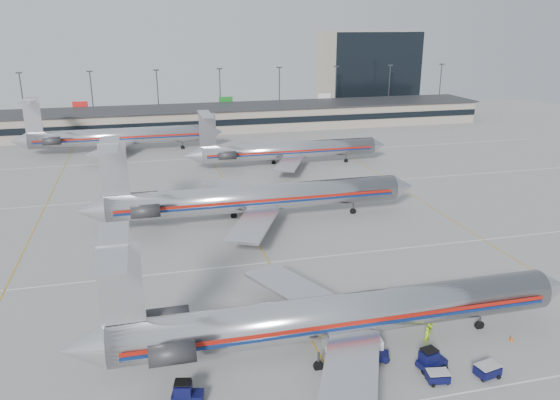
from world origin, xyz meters
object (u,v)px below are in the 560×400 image
object	(u,v)px
tug_center	(373,352)
uld_container	(374,348)
belt_loader	(346,342)
jet_second_row	(251,198)
jet_foreground	(333,315)

from	to	relation	value
tug_center	uld_container	bearing A→B (deg)	82.34
uld_container	tug_center	bearing A→B (deg)	-113.06
tug_center	belt_loader	xyz separation A→B (m)	(-1.56, 2.46, -0.26)
jet_second_row	belt_loader	distance (m)	34.31
uld_container	belt_loader	bearing A→B (deg)	147.58
tug_center	uld_container	distance (m)	0.87
uld_container	belt_loader	world-z (taller)	belt_loader
belt_loader	uld_container	bearing A→B (deg)	-35.14
tug_center	uld_container	size ratio (longest dim) A/B	1.55
jet_foreground	belt_loader	distance (m)	3.23
jet_foreground	uld_container	distance (m)	4.66
belt_loader	jet_foreground	bearing A→B (deg)	-175.43
jet_foreground	tug_center	xyz separation A→B (m)	(2.91, -2.48, -2.67)
jet_second_row	tug_center	size ratio (longest dim) A/B	18.23
jet_foreground	uld_container	bearing A→B (deg)	-27.36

